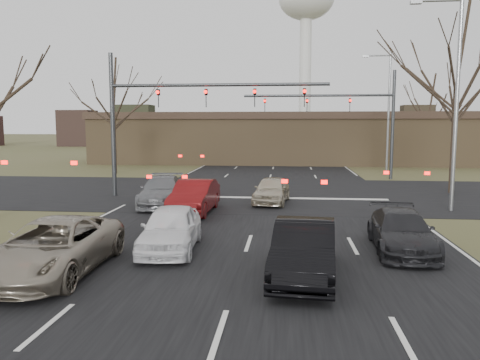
{
  "coord_description": "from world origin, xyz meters",
  "views": [
    {
      "loc": [
        1.28,
        -12.59,
        4.06
      ],
      "look_at": [
        -0.46,
        4.64,
        2.0
      ],
      "focal_mm": 35.0,
      "sensor_mm": 36.0,
      "label": 1
    }
  ],
  "objects_px": {
    "car_black_hatch": "(304,250)",
    "streetlight_right_far": "(387,106)",
    "mast_arm_near": "(169,106)",
    "car_charcoal_sedan": "(402,231)",
    "car_grey_ahead": "(162,191)",
    "car_red_ahead": "(194,197)",
    "water_tower": "(306,8)",
    "streetlight_right_near": "(453,91)",
    "building": "(294,138)",
    "car_white_sedan": "(171,228)",
    "mast_arm_far": "(354,112)",
    "car_silver_suv": "(53,247)",
    "car_silver_ahead": "(272,190)"
  },
  "relations": [
    {
      "from": "car_black_hatch",
      "to": "streetlight_right_far",
      "type": "bearing_deg",
      "value": 78.93
    },
    {
      "from": "mast_arm_near",
      "to": "car_black_hatch",
      "type": "distance_m",
      "value": 15.68
    },
    {
      "from": "car_charcoal_sedan",
      "to": "car_grey_ahead",
      "type": "height_order",
      "value": "car_grey_ahead"
    },
    {
      "from": "car_charcoal_sedan",
      "to": "car_red_ahead",
      "type": "distance_m",
      "value": 9.81
    },
    {
      "from": "water_tower",
      "to": "streetlight_right_near",
      "type": "relative_size",
      "value": 4.45
    },
    {
      "from": "water_tower",
      "to": "streetlight_right_far",
      "type": "height_order",
      "value": "water_tower"
    },
    {
      "from": "building",
      "to": "car_white_sedan",
      "type": "relative_size",
      "value": 10.01
    },
    {
      "from": "car_black_hatch",
      "to": "mast_arm_far",
      "type": "bearing_deg",
      "value": 83.65
    },
    {
      "from": "mast_arm_near",
      "to": "car_white_sedan",
      "type": "relative_size",
      "value": 2.86
    },
    {
      "from": "streetlight_right_far",
      "to": "mast_arm_near",
      "type": "bearing_deg",
      "value": -136.11
    },
    {
      "from": "car_grey_ahead",
      "to": "car_red_ahead",
      "type": "distance_m",
      "value": 2.75
    },
    {
      "from": "streetlight_right_far",
      "to": "car_silver_suv",
      "type": "height_order",
      "value": "streetlight_right_far"
    },
    {
      "from": "water_tower",
      "to": "car_white_sedan",
      "type": "relative_size",
      "value": 10.5
    },
    {
      "from": "mast_arm_near",
      "to": "car_silver_ahead",
      "type": "height_order",
      "value": "mast_arm_near"
    },
    {
      "from": "car_silver_suv",
      "to": "car_grey_ahead",
      "type": "relative_size",
      "value": 1.06
    },
    {
      "from": "car_charcoal_sedan",
      "to": "streetlight_right_far",
      "type": "bearing_deg",
      "value": 82.99
    },
    {
      "from": "mast_arm_near",
      "to": "car_white_sedan",
      "type": "distance_m",
      "value": 12.21
    },
    {
      "from": "streetlight_right_far",
      "to": "car_grey_ahead",
      "type": "bearing_deg",
      "value": -130.42
    },
    {
      "from": "mast_arm_far",
      "to": "streetlight_right_near",
      "type": "relative_size",
      "value": 1.11
    },
    {
      "from": "streetlight_right_near",
      "to": "car_grey_ahead",
      "type": "bearing_deg",
      "value": 179.11
    },
    {
      "from": "car_silver_suv",
      "to": "car_black_hatch",
      "type": "relative_size",
      "value": 1.17
    },
    {
      "from": "car_silver_ahead",
      "to": "water_tower",
      "type": "bearing_deg",
      "value": 93.26
    },
    {
      "from": "mast_arm_far",
      "to": "car_grey_ahead",
      "type": "relative_size",
      "value": 2.21
    },
    {
      "from": "mast_arm_far",
      "to": "streetlight_right_near",
      "type": "distance_m",
      "value": 13.28
    },
    {
      "from": "streetlight_right_far",
      "to": "car_white_sedan",
      "type": "bearing_deg",
      "value": -115.14
    },
    {
      "from": "streetlight_right_far",
      "to": "car_charcoal_sedan",
      "type": "relative_size",
      "value": 2.25
    },
    {
      "from": "mast_arm_far",
      "to": "car_charcoal_sedan",
      "type": "bearing_deg",
      "value": -93.4
    },
    {
      "from": "car_black_hatch",
      "to": "car_red_ahead",
      "type": "distance_m",
      "value": 9.89
    },
    {
      "from": "mast_arm_near",
      "to": "streetlight_right_far",
      "type": "relative_size",
      "value": 1.21
    },
    {
      "from": "car_white_sedan",
      "to": "car_black_hatch",
      "type": "bearing_deg",
      "value": -32.81
    },
    {
      "from": "water_tower",
      "to": "car_silver_suv",
      "type": "bearing_deg",
      "value": -95.22
    },
    {
      "from": "mast_arm_far",
      "to": "car_grey_ahead",
      "type": "distance_m",
      "value": 17.5
    },
    {
      "from": "car_grey_ahead",
      "to": "car_silver_ahead",
      "type": "distance_m",
      "value": 5.61
    },
    {
      "from": "streetlight_right_far",
      "to": "car_red_ahead",
      "type": "distance_m",
      "value": 22.84
    },
    {
      "from": "car_grey_ahead",
      "to": "car_white_sedan",
      "type": "bearing_deg",
      "value": -80.87
    },
    {
      "from": "water_tower",
      "to": "mast_arm_near",
      "type": "distance_m",
      "value": 111.8
    },
    {
      "from": "water_tower",
      "to": "car_red_ahead",
      "type": "relative_size",
      "value": 9.67
    },
    {
      "from": "mast_arm_near",
      "to": "mast_arm_far",
      "type": "xyz_separation_m",
      "value": [
        11.41,
        10.0,
        -0.06
      ]
    },
    {
      "from": "mast_arm_far",
      "to": "car_silver_suv",
      "type": "bearing_deg",
      "value": -115.29
    },
    {
      "from": "car_charcoal_sedan",
      "to": "car_silver_ahead",
      "type": "relative_size",
      "value": 1.1
    },
    {
      "from": "mast_arm_near",
      "to": "car_silver_ahead",
      "type": "xyz_separation_m",
      "value": [
        5.73,
        -1.55,
        -4.38
      ]
    },
    {
      "from": "streetlight_right_far",
      "to": "car_grey_ahead",
      "type": "height_order",
      "value": "streetlight_right_far"
    },
    {
      "from": "water_tower",
      "to": "car_charcoal_sedan",
      "type": "relative_size",
      "value": 10.01
    },
    {
      "from": "car_charcoal_sedan",
      "to": "mast_arm_far",
      "type": "bearing_deg",
      "value": 89.69
    },
    {
      "from": "car_charcoal_sedan",
      "to": "car_silver_ahead",
      "type": "height_order",
      "value": "car_silver_ahead"
    },
    {
      "from": "mast_arm_far",
      "to": "car_red_ahead",
      "type": "bearing_deg",
      "value": -121.93
    },
    {
      "from": "car_red_ahead",
      "to": "car_grey_ahead",
      "type": "bearing_deg",
      "value": 139.13
    },
    {
      "from": "water_tower",
      "to": "car_grey_ahead",
      "type": "height_order",
      "value": "water_tower"
    },
    {
      "from": "mast_arm_far",
      "to": "car_grey_ahead",
      "type": "height_order",
      "value": "mast_arm_far"
    },
    {
      "from": "car_silver_suv",
      "to": "car_red_ahead",
      "type": "relative_size",
      "value": 1.16
    }
  ]
}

